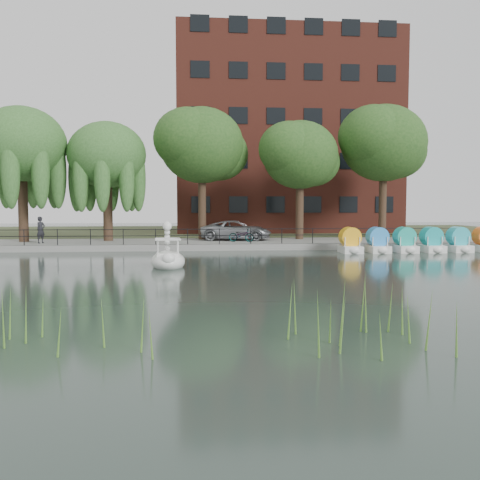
{
  "coord_description": "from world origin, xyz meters",
  "views": [
    {
      "loc": [
        -1.65,
        -20.46,
        3.02
      ],
      "look_at": [
        0.5,
        4.0,
        1.3
      ],
      "focal_mm": 40.0,
      "sensor_mm": 36.0,
      "label": 1
    }
  ],
  "objects": [
    {
      "name": "promenade",
      "position": [
        0.0,
        16.0,
        0.2
      ],
      "size": [
        40.0,
        6.0,
        0.4
      ],
      "primitive_type": "cube",
      "color": "gray",
      "rests_on": "ground_plane"
    },
    {
      "name": "bicycle",
      "position": [
        1.55,
        15.07,
        0.9
      ],
      "size": [
        1.14,
        1.82,
        1.0
      ],
      "primitive_type": "imported",
      "rotation": [
        0.0,
        0.0,
        1.23
      ],
      "color": "gray",
      "rests_on": "promenade"
    },
    {
      "name": "broadleaf_right",
      "position": [
        6.0,
        17.5,
        6.39
      ],
      "size": [
        5.4,
        5.4,
        8.32
      ],
      "color": "#473323",
      "rests_on": "promenade"
    },
    {
      "name": "reed_bank",
      "position": [
        2.0,
        -9.5,
        0.6
      ],
      "size": [
        24.0,
        2.4,
        1.2
      ],
      "color": "#669938",
      "rests_on": "ground_plane"
    },
    {
      "name": "railing",
      "position": [
        0.0,
        13.25,
        1.15
      ],
      "size": [
        32.0,
        0.05,
        1.0
      ],
      "color": "black",
      "rests_on": "promenade"
    },
    {
      "name": "land_strip",
      "position": [
        0.0,
        30.0,
        0.18
      ],
      "size": [
        60.0,
        22.0,
        0.36
      ],
      "primitive_type": "cube",
      "color": "#47512D",
      "rests_on": "ground_plane"
    },
    {
      "name": "broadleaf_center",
      "position": [
        -1.0,
        18.0,
        7.06
      ],
      "size": [
        6.0,
        6.0,
        9.25
      ],
      "color": "#473323",
      "rests_on": "promenade"
    },
    {
      "name": "broadleaf_far",
      "position": [
        12.5,
        18.5,
        7.4
      ],
      "size": [
        6.3,
        6.3,
        9.71
      ],
      "color": "#473323",
      "rests_on": "promenade"
    },
    {
      "name": "willow_left",
      "position": [
        -13.0,
        16.5,
        6.87
      ],
      "size": [
        5.88,
        5.88,
        9.01
      ],
      "color": "#473323",
      "rests_on": "promenade"
    },
    {
      "name": "swan_boat",
      "position": [
        -2.84,
        4.64,
        0.46
      ],
      "size": [
        1.75,
        2.64,
        2.12
      ],
      "rotation": [
        0.0,
        0.0,
        0.07
      ],
      "color": "white",
      "rests_on": "ground_plane"
    },
    {
      "name": "ground_plane",
      "position": [
        0.0,
        0.0,
        0.0
      ],
      "size": [
        120.0,
        120.0,
        0.0
      ],
      "primitive_type": "plane",
      "color": "#394B43"
    },
    {
      "name": "pedestrian",
      "position": [
        -11.46,
        14.97,
        1.39
      ],
      "size": [
        0.8,
        0.86,
        1.98
      ],
      "primitive_type": "imported",
      "rotation": [
        0.0,
        0.0,
        0.97
      ],
      "color": "black",
      "rests_on": "promenade"
    },
    {
      "name": "pedal_boat_row",
      "position": [
        12.89,
        10.96,
        0.61
      ],
      "size": [
        11.35,
        1.7,
        1.4
      ],
      "color": "white",
      "rests_on": "ground_plane"
    },
    {
      "name": "willow_mid",
      "position": [
        -7.5,
        17.0,
        6.25
      ],
      "size": [
        5.32,
        5.32,
        8.15
      ],
      "color": "#473323",
      "rests_on": "promenade"
    },
    {
      "name": "kerb",
      "position": [
        0.0,
        13.05,
        0.2
      ],
      "size": [
        40.0,
        0.25,
        0.4
      ],
      "primitive_type": "cube",
      "color": "gray",
      "rests_on": "ground_plane"
    },
    {
      "name": "minivan",
      "position": [
        1.35,
        16.77,
        1.19
      ],
      "size": [
        3.39,
        5.98,
        1.58
      ],
      "primitive_type": "imported",
      "rotation": [
        0.0,
        0.0,
        1.43
      ],
      "color": "gray",
      "rests_on": "promenade"
    },
    {
      "name": "apartment_building",
      "position": [
        7.0,
        29.97,
        9.36
      ],
      "size": [
        20.0,
        10.07,
        18.0
      ],
      "color": "#4C1E16",
      "rests_on": "land_strip"
    }
  ]
}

